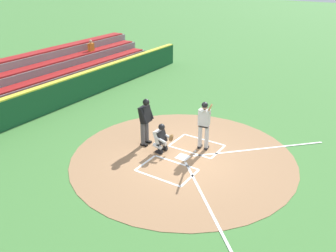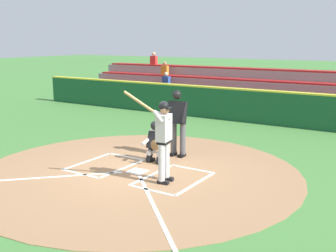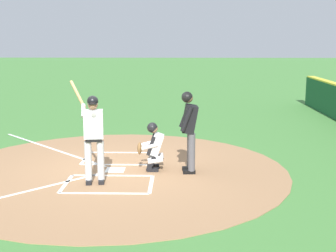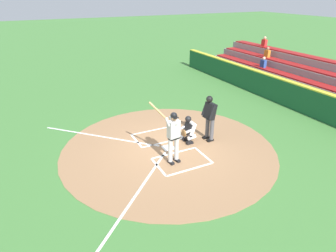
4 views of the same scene
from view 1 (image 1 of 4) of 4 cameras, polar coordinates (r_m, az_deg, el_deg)
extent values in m
plane|color=#427A38|center=(13.02, 2.35, -4.98)|extent=(120.00, 120.00, 0.00)
cylinder|color=#99704C|center=(13.02, 2.35, -4.95)|extent=(8.00, 8.00, 0.01)
cube|color=white|center=(13.02, 2.35, -4.92)|extent=(0.44, 0.44, 0.01)
cube|color=white|center=(14.22, 1.39, -2.21)|extent=(1.20, 0.08, 0.01)
cube|color=white|center=(13.48, 7.94, -4.05)|extent=(1.20, 0.08, 0.01)
cube|color=white|center=(13.36, 3.34, -4.12)|extent=(0.08, 1.80, 0.01)
cube|color=white|center=(14.30, 5.73, -2.17)|extent=(0.08, 1.80, 0.01)
cube|color=white|center=(12.69, -3.60, -5.79)|extent=(1.20, 0.08, 0.01)
cube|color=white|center=(11.85, 3.52, -8.17)|extent=(1.20, 0.08, 0.01)
cube|color=white|center=(12.68, 1.31, -5.76)|extent=(0.08, 1.80, 0.01)
cube|color=white|center=(11.82, -1.77, -8.23)|extent=(0.08, 1.80, 0.01)
cube|color=white|center=(10.64, 6.41, -12.60)|extent=(3.73, 3.73, 0.01)
cube|color=white|center=(13.98, 14.25, -3.51)|extent=(3.73, 3.73, 0.01)
cylinder|color=#BCBCBC|center=(13.46, 5.07, -1.61)|extent=(0.15, 0.15, 0.84)
cube|color=black|center=(13.70, 5.06, -3.25)|extent=(0.28, 0.16, 0.09)
cylinder|color=#BCBCBC|center=(13.39, 6.12, -1.81)|extent=(0.15, 0.15, 0.84)
cube|color=black|center=(13.63, 6.09, -3.45)|extent=(0.28, 0.16, 0.09)
cube|color=black|center=(13.23, 5.68, 0.12)|extent=(0.27, 0.37, 0.10)
cube|color=#BCBCBC|center=(13.10, 5.73, 1.35)|extent=(0.30, 0.43, 0.60)
sphere|color=#9E7051|center=(12.96, 5.84, 3.05)|extent=(0.21, 0.21, 0.21)
sphere|color=black|center=(12.92, 5.82, 3.31)|extent=(0.23, 0.23, 0.23)
cube|color=black|center=(13.03, 5.97, 3.32)|extent=(0.13, 0.18, 0.02)
cylinder|color=#BCBCBC|center=(12.95, 5.65, 2.42)|extent=(0.44, 0.15, 0.21)
cylinder|color=#BCBCBC|center=(12.90, 6.53, 2.28)|extent=(0.28, 0.13, 0.29)
cylinder|color=#AD7F4C|center=(12.43, 6.65, 2.89)|extent=(0.64, 0.46, 0.53)
cylinder|color=#AD7F4C|center=(12.83, 6.41, 2.46)|extent=(0.10, 0.11, 0.08)
cube|color=black|center=(13.49, -0.67, -3.62)|extent=(0.12, 0.26, 0.09)
cube|color=black|center=(13.40, -0.53, -3.08)|extent=(0.12, 0.24, 0.37)
cylinder|color=silver|center=(13.41, -0.89, -2.67)|extent=(0.15, 0.36, 0.21)
cube|color=black|center=(13.26, -1.44, -4.17)|extent=(0.12, 0.26, 0.09)
cube|color=black|center=(13.16, -1.30, -3.63)|extent=(0.12, 0.24, 0.37)
cylinder|color=silver|center=(13.17, -1.67, -3.21)|extent=(0.15, 0.36, 0.21)
cube|color=silver|center=(13.14, -1.33, -1.61)|extent=(0.40, 0.36, 0.52)
cube|color=black|center=(13.09, -0.93, -1.73)|extent=(0.42, 0.22, 0.46)
sphere|color=#9E7051|center=(12.95, -1.08, -0.22)|extent=(0.21, 0.21, 0.21)
sphere|color=black|center=(12.93, -1.01, -0.16)|extent=(0.24, 0.24, 0.24)
cylinder|color=silver|center=(13.22, -0.23, -1.55)|extent=(0.09, 0.45, 0.20)
cylinder|color=silver|center=(12.92, -1.20, -2.20)|extent=(0.09, 0.45, 0.20)
ellipsoid|color=brown|center=(13.13, 0.50, -1.87)|extent=(0.28, 0.10, 0.28)
cylinder|color=#4C4C51|center=(13.84, -3.38, -0.75)|extent=(0.16, 0.16, 0.86)
cube|color=black|center=(14.02, -3.17, -2.51)|extent=(0.15, 0.29, 0.09)
cylinder|color=#4C4C51|center=(13.63, -4.02, -1.18)|extent=(0.16, 0.16, 0.86)
cube|color=black|center=(13.81, -3.78, -2.97)|extent=(0.15, 0.29, 0.09)
cube|color=black|center=(13.41, -3.64, 1.86)|extent=(0.46, 0.39, 0.66)
sphere|color=brown|center=(13.22, -3.55, 3.70)|extent=(0.22, 0.22, 0.22)
sphere|color=black|center=(13.20, -3.47, 3.77)|extent=(0.25, 0.25, 0.25)
cylinder|color=black|center=(13.55, -2.81, 2.25)|extent=(0.12, 0.29, 0.56)
cylinder|color=black|center=(13.18, -3.91, 1.56)|extent=(0.12, 0.29, 0.56)
sphere|color=white|center=(13.38, 4.33, -4.00)|extent=(0.07, 0.07, 0.07)
cube|color=#19512D|center=(17.42, -19.38, 3.71)|extent=(22.00, 0.36, 1.25)
cube|color=yellow|center=(17.22, -19.68, 5.74)|extent=(22.00, 0.32, 0.06)
cube|color=gray|center=(18.34, -21.22, 3.11)|extent=(20.00, 0.85, 0.45)
cube|color=maroon|center=(18.26, -21.35, 3.88)|extent=(19.60, 0.72, 0.08)
cube|color=gray|center=(18.94, -22.89, 4.21)|extent=(20.00, 0.85, 0.90)
cube|color=maroon|center=(18.79, -23.13, 5.61)|extent=(19.60, 0.72, 0.08)
cube|color=gray|center=(19.55, -24.45, 5.24)|extent=(20.00, 0.85, 1.35)
cube|color=maroon|center=(19.36, -24.82, 7.23)|extent=(19.60, 0.72, 0.08)
cube|color=orange|center=(22.99, -12.05, 12.08)|extent=(0.36, 0.22, 0.46)
sphere|color=tan|center=(22.92, -12.12, 12.91)|extent=(0.20, 0.20, 0.20)
camera|label=2|loc=(16.19, 40.06, 7.34)|focal=44.45mm
camera|label=3|loc=(21.66, 13.56, 14.96)|focal=49.51mm
camera|label=4|loc=(18.50, 30.12, 18.41)|focal=31.00mm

